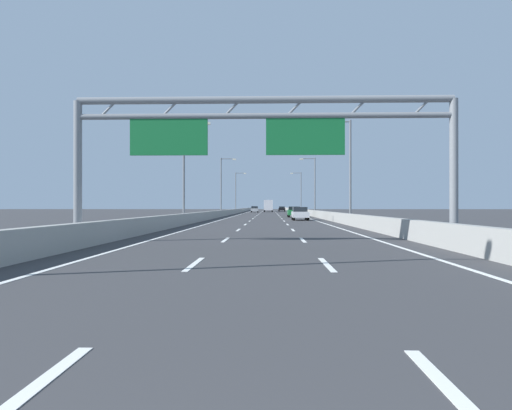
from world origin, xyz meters
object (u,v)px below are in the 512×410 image
(box_truck, at_px, (268,205))
(black_car, at_px, (282,209))
(streetlamp_right_mid, at_px, (348,165))
(streetlamp_left_far, at_px, (222,183))
(streetlamp_right_distant, at_px, (300,190))
(white_car, at_px, (300,213))
(silver_car, at_px, (255,209))
(green_car, at_px, (294,212))
(streetlamp_right_far, at_px, (313,183))
(streetlamp_left_distant, at_px, (237,190))
(sign_gantry, at_px, (257,131))
(streetlamp_left_mid, at_px, (186,165))

(box_truck, bearing_deg, black_car, 67.10)
(streetlamp_right_mid, xyz_separation_m, streetlamp_left_far, (-14.93, 33.26, 0.00))
(streetlamp_right_distant, height_order, white_car, streetlamp_right_distant)
(silver_car, relative_size, box_truck, 0.56)
(black_car, height_order, box_truck, box_truck)
(streetlamp_right_mid, xyz_separation_m, streetlamp_right_distant, (0.00, 66.51, 0.00))
(streetlamp_right_mid, height_order, box_truck, streetlamp_right_mid)
(streetlamp_right_mid, distance_m, box_truck, 82.41)
(streetlamp_left_far, distance_m, green_car, 15.85)
(white_car, bearing_deg, streetlamp_left_far, 114.65)
(box_truck, bearing_deg, green_car, -86.36)
(streetlamp_right_mid, relative_size, streetlamp_right_far, 1.00)
(streetlamp_right_mid, relative_size, silver_car, 2.10)
(green_car, xyz_separation_m, black_car, (0.11, 68.09, -0.02))
(streetlamp_left_distant, xyz_separation_m, silver_car, (4.09, 5.08, -4.62))
(sign_gantry, height_order, green_car, sign_gantry)
(streetlamp_right_distant, height_order, box_truck, streetlamp_right_distant)
(streetlamp_right_mid, height_order, streetlamp_right_distant, same)
(streetlamp_left_mid, distance_m, white_car, 15.04)
(streetlamp_right_far, distance_m, green_car, 11.81)
(streetlamp_right_mid, height_order, silver_car, streetlamp_right_mid)
(streetlamp_right_far, xyz_separation_m, green_car, (-3.73, -10.21, -4.62))
(streetlamp_right_mid, relative_size, streetlamp_left_distant, 1.00)
(streetlamp_left_mid, height_order, streetlamp_left_distant, same)
(silver_car, distance_m, box_truck, 10.97)
(streetlamp_right_mid, bearing_deg, streetlamp_left_distant, 102.65)
(streetlamp_left_mid, distance_m, silver_car, 71.85)
(white_car, bearing_deg, streetlamp_right_distant, 86.23)
(sign_gantry, height_order, streetlamp_left_mid, streetlamp_left_mid)
(streetlamp_left_distant, distance_m, box_truck, 17.57)
(streetlamp_left_mid, bearing_deg, sign_gantry, -72.47)
(sign_gantry, bearing_deg, box_truck, 89.86)
(streetlamp_right_mid, xyz_separation_m, streetlamp_right_far, (0.00, 33.26, 0.00))
(streetlamp_left_distant, distance_m, silver_car, 7.99)
(streetlamp_right_far, relative_size, green_car, 2.04)
(streetlamp_left_mid, height_order, green_car, streetlamp_left_mid)
(streetlamp_right_mid, relative_size, green_car, 2.04)
(streetlamp_left_far, xyz_separation_m, black_car, (11.31, 57.88, -4.64))
(streetlamp_left_distant, relative_size, box_truck, 1.17)
(sign_gantry, xyz_separation_m, streetlamp_left_distant, (-7.20, 89.30, 0.57))
(streetlamp_right_far, relative_size, box_truck, 1.17)
(green_car, bearing_deg, streetlamp_left_far, 137.66)
(streetlamp_left_distant, height_order, box_truck, streetlamp_left_distant)
(streetlamp_right_mid, height_order, streetlamp_left_far, same)
(streetlamp_left_far, distance_m, black_car, 59.16)
(streetlamp_left_distant, height_order, black_car, streetlamp_left_distant)
(streetlamp_left_far, bearing_deg, streetlamp_right_far, 0.00)
(streetlamp_right_mid, distance_m, white_car, 10.80)
(streetlamp_left_far, height_order, white_car, streetlamp_left_far)
(green_car, height_order, white_car, green_car)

